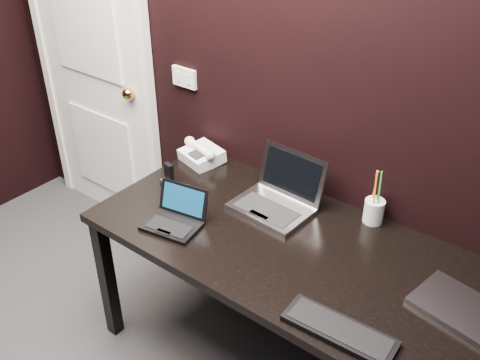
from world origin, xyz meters
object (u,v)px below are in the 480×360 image
Objects in this scene: desk_phone at (201,154)px; door at (92,62)px; silver_laptop at (277,199)px; closed_laptop at (460,308)px; netbook at (175,218)px; pen_cup at (374,210)px; desk at (289,258)px; ext_keyboard at (339,330)px; mobile_phone at (168,176)px.

door is at bearing 174.29° from desk_phone.
silver_laptop is at bearing -7.65° from door.
door is 2.37m from closed_laptop.
netbook is at bearing -126.08° from silver_laptop.
netbook is 0.85m from pen_cup.
closed_laptop is at bearing 12.02° from netbook.
pen_cup is at bearing 60.15° from desk.
ext_keyboard is 0.67m from pen_cup.
closed_laptop is 1.36× the size of pen_cup.
silver_laptop reaches higher than mobile_phone.
desk is 0.29m from silver_laptop.
desk is at bearing -175.74° from closed_laptop.
netbook is 0.55m from desk_phone.
door is 1.03m from mobile_phone.
netbook reaches higher than desk_phone.
door reaches higher than mobile_phone.
pen_cup is at bearing 23.06° from silver_laptop.
ext_keyboard is 1.26m from desk_phone.
silver_laptop is at bearing -156.94° from pen_cup.
mobile_phone is 0.97m from pen_cup.
desk_phone reaches higher than desk.
mobile_phone is at bearing 177.74° from desk.
door reaches higher than silver_laptop.
closed_laptop is 1.39m from mobile_phone.
door is 8.79× the size of desk_phone.
pen_cup reaches higher than desk_phone.
door is 1.86m from pen_cup.
pen_cup is (1.85, -0.03, -0.25)m from door.
netbook is at bearing -25.57° from door.
silver_laptop is (-0.19, 0.18, 0.12)m from desk.
mobile_phone reaches higher than closed_laptop.
ext_keyboard is at bearing -7.09° from netbook.
netbook is (-0.46, -0.19, 0.11)m from desk.
ext_keyboard is at bearing -16.44° from mobile_phone.
door is at bearing 179.09° from pen_cup.
desk is 6.98× the size of desk_phone.
silver_laptop is 0.55m from desk_phone.
netbook is 2.58× the size of mobile_phone.
desk_phone reaches higher than ext_keyboard.
door reaches higher than desk.
silver_laptop is 0.42m from pen_cup.
pen_cup reaches higher than mobile_phone.
pen_cup is (0.66, 0.54, 0.03)m from netbook.
closed_laptop is at bearing -31.74° from pen_cup.
ext_keyboard is at bearing -129.35° from closed_laptop.
silver_laptop is at bearing 140.61° from ext_keyboard.
silver_laptop is 1.40× the size of pen_cup.
door is 5.50× the size of ext_keyboard.
netbook is at bearing -40.99° from mobile_phone.
pen_cup is at bearing 19.13° from mobile_phone.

